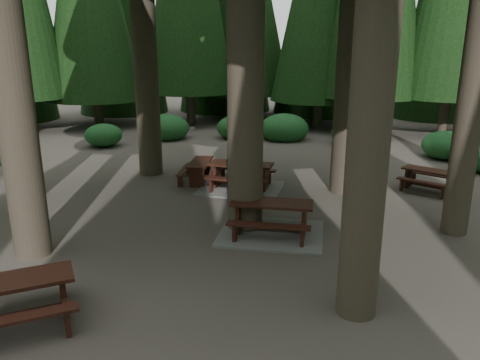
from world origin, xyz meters
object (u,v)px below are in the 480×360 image
at_px(picnic_table_b, 200,168).
at_px(picnic_table_c, 241,180).
at_px(picnic_table_d, 429,177).
at_px(picnic_table_a, 271,223).
at_px(picnic_table_e, 12,295).

distance_m(picnic_table_b, picnic_table_c, 1.57).
bearing_deg(picnic_table_d, picnic_table_c, -141.16).
xyz_separation_m(picnic_table_a, picnic_table_c, (-2.11, 3.01, 0.01)).
bearing_deg(picnic_table_b, picnic_table_a, -149.26).
relative_size(picnic_table_c, picnic_table_e, 1.16).
bearing_deg(picnic_table_b, picnic_table_e, 170.26).
relative_size(picnic_table_d, picnic_table_e, 0.76).
height_order(picnic_table_b, picnic_table_e, picnic_table_e).
height_order(picnic_table_b, picnic_table_c, picnic_table_c).
height_order(picnic_table_c, picnic_table_d, picnic_table_c).
bearing_deg(picnic_table_a, picnic_table_b, 125.18).
bearing_deg(picnic_table_b, picnic_table_d, -91.67).
xyz_separation_m(picnic_table_c, picnic_table_e, (-0.35, -8.18, 0.24)).
xyz_separation_m(picnic_table_a, picnic_table_d, (3.21, 5.22, 0.16)).
xyz_separation_m(picnic_table_b, picnic_table_d, (6.87, 2.00, -0.01)).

